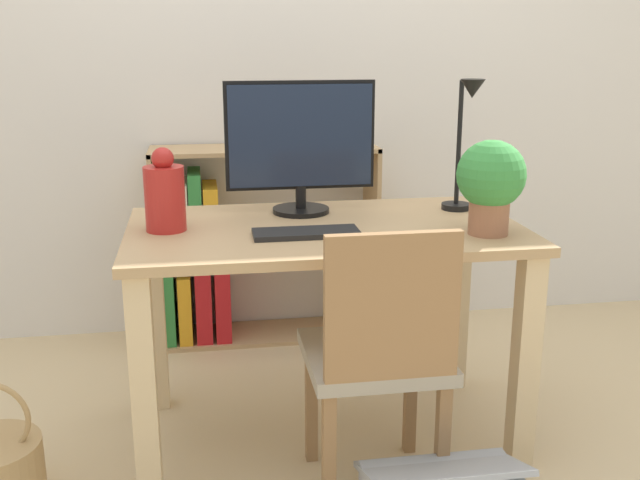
# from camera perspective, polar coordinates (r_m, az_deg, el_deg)

# --- Properties ---
(ground_plane) EXTENTS (10.00, 10.00, 0.00)m
(ground_plane) POSITION_cam_1_polar(r_m,az_deg,el_deg) (2.65, 0.36, -14.57)
(ground_plane) COLOR #CCB284
(wall_back) EXTENTS (8.00, 0.05, 2.60)m
(wall_back) POSITION_cam_1_polar(r_m,az_deg,el_deg) (3.37, -2.79, 14.98)
(wall_back) COLOR silver
(wall_back) RESTS_ON ground_plane
(desk) EXTENTS (1.24, 0.72, 0.74)m
(desk) POSITION_cam_1_polar(r_m,az_deg,el_deg) (2.41, 0.38, -2.17)
(desk) COLOR tan
(desk) RESTS_ON ground_plane
(monitor) EXTENTS (0.50, 0.19, 0.44)m
(monitor) POSITION_cam_1_polar(r_m,az_deg,el_deg) (2.51, -1.51, 7.52)
(monitor) COLOR black
(monitor) RESTS_ON desk
(keyboard) EXTENTS (0.32, 0.12, 0.02)m
(keyboard) POSITION_cam_1_polar(r_m,az_deg,el_deg) (2.25, -1.07, 0.54)
(keyboard) COLOR black
(keyboard) RESTS_ON desk
(vase) EXTENTS (0.12, 0.12, 0.26)m
(vase) POSITION_cam_1_polar(r_m,az_deg,el_deg) (2.34, -11.75, 3.38)
(vase) COLOR #B2231E
(vase) RESTS_ON desk
(desk_lamp) EXTENTS (0.10, 0.19, 0.45)m
(desk_lamp) POSITION_cam_1_polar(r_m,az_deg,el_deg) (2.54, 11.01, 8.08)
(desk_lamp) COLOR black
(desk_lamp) RESTS_ON desk
(potted_plant) EXTENTS (0.21, 0.21, 0.29)m
(potted_plant) POSITION_cam_1_polar(r_m,az_deg,el_deg) (2.29, 12.89, 4.42)
(potted_plant) COLOR #9E6647
(potted_plant) RESTS_ON desk
(chair) EXTENTS (0.40, 0.40, 0.84)m
(chair) POSITION_cam_1_polar(r_m,az_deg,el_deg) (2.14, 4.57, -8.54)
(chair) COLOR #9E937F
(chair) RESTS_ON ground_plane
(bookshelf) EXTENTS (0.97, 0.28, 0.86)m
(bookshelf) POSITION_cam_1_polar(r_m,az_deg,el_deg) (3.31, -7.44, -1.14)
(bookshelf) COLOR tan
(bookshelf) RESTS_ON ground_plane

